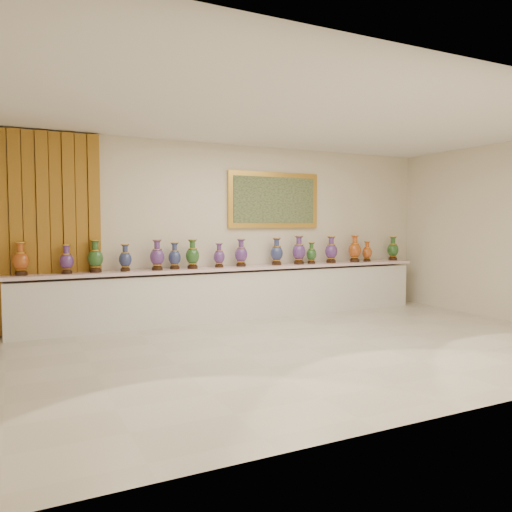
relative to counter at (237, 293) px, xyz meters
The scene contains 20 objects.
ground 2.31m from the counter, 90.00° to the right, with size 8.00×8.00×0.00m, color beige.
room 2.68m from the counter, behind, with size 8.00×8.00×8.00m.
counter is the anchor object (origin of this frame).
vase_0 3.41m from the counter, behind, with size 0.22×0.22×0.47m.
vase_1 2.82m from the counter, behind, with size 0.24×0.24×0.43m.
vase_2 2.43m from the counter, behind, with size 0.28×0.28×0.49m.
vase_3 2.00m from the counter, behind, with size 0.25×0.25×0.42m.
vase_4 1.56m from the counter, behind, with size 0.26×0.26×0.49m.
vase_5 1.28m from the counter, behind, with size 0.21×0.21×0.43m.
vase_6 1.06m from the counter, behind, with size 0.29×0.29×0.48m.
vase_7 0.72m from the counter, behind, with size 0.23×0.23×0.41m.
vase_8 0.68m from the counter, ahead, with size 0.27×0.27×0.47m.
vase_9 1.04m from the counter, ahead, with size 0.27×0.27×0.48m.
vase_10 1.40m from the counter, ahead, with size 0.29×0.29×0.52m.
vase_11 1.62m from the counter, ahead, with size 0.23×0.23×0.39m.
vase_12 2.04m from the counter, ahead, with size 0.29×0.29×0.50m.
vase_13 2.55m from the counter, ahead, with size 0.31×0.31×0.52m.
vase_14 2.82m from the counter, ahead, with size 0.20×0.20×0.40m.
vase_15 3.52m from the counter, ahead, with size 0.29×0.29×0.48m.
label_card 1.91m from the counter, behind, with size 0.10×0.06×0.00m, color white.
Camera 1 is at (-3.45, -5.50, 1.63)m, focal length 35.00 mm.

